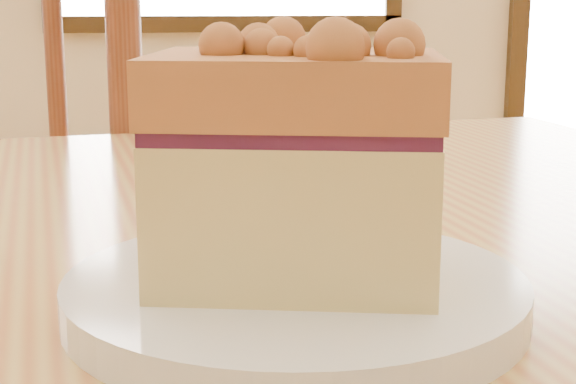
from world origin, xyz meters
The scene contains 3 objects.
cafe_chair_main centered at (-0.09, 0.79, 0.52)m, with size 0.62×0.62×1.04m.
plate centered at (0.14, -0.05, 0.76)m, with size 0.23×0.23×0.02m.
cake_slice centered at (0.14, -0.05, 0.83)m, with size 0.16×0.12×0.13m.
Camera 1 is at (0.09, -0.46, 0.90)m, focal length 55.00 mm.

